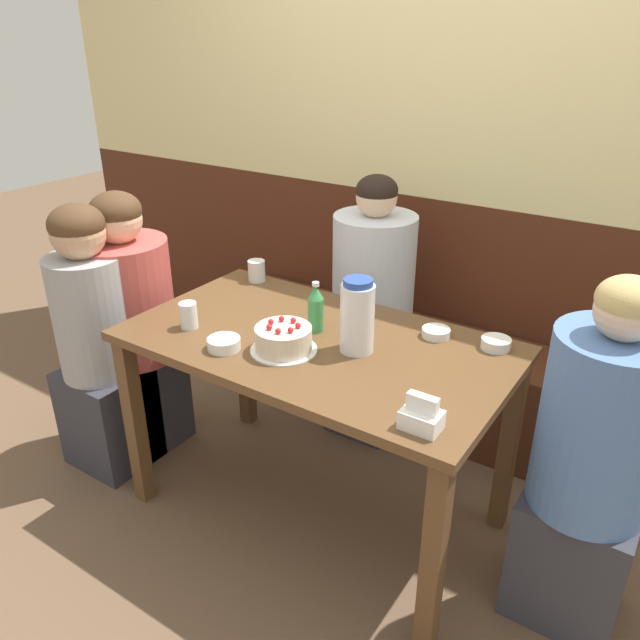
% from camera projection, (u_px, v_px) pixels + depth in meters
% --- Properties ---
extents(ground_plane, '(12.00, 12.00, 0.00)m').
position_uv_depth(ground_plane, '(317.00, 508.00, 2.53)').
color(ground_plane, brown).
extents(back_wall, '(4.80, 0.04, 2.50)m').
position_uv_depth(back_wall, '(448.00, 155.00, 2.78)').
color(back_wall, '#4C2314').
rests_on(back_wall, ground_plane).
extents(bench_seat, '(2.03, 0.38, 0.47)m').
position_uv_depth(bench_seat, '(411.00, 373.00, 3.05)').
color(bench_seat, '#472314').
rests_on(bench_seat, ground_plane).
extents(dining_table, '(1.36, 0.77, 0.77)m').
position_uv_depth(dining_table, '(316.00, 365.00, 2.24)').
color(dining_table, brown).
rests_on(dining_table, ground_plane).
extents(birthday_cake, '(0.23, 0.23, 0.11)m').
position_uv_depth(birthday_cake, '(283.00, 339.00, 2.10)').
color(birthday_cake, white).
rests_on(birthday_cake, dining_table).
extents(water_pitcher, '(0.12, 0.12, 0.26)m').
position_uv_depth(water_pitcher, '(357.00, 316.00, 2.07)').
color(water_pitcher, white).
rests_on(water_pitcher, dining_table).
extents(soju_bottle, '(0.06, 0.06, 0.19)m').
position_uv_depth(soju_bottle, '(316.00, 308.00, 2.22)').
color(soju_bottle, '#388E4C').
rests_on(soju_bottle, dining_table).
extents(napkin_holder, '(0.11, 0.08, 0.11)m').
position_uv_depth(napkin_holder, '(422.00, 417.00, 1.70)').
color(napkin_holder, white).
rests_on(napkin_holder, dining_table).
extents(bowl_soup_white, '(0.10, 0.10, 0.04)m').
position_uv_depth(bowl_soup_white, '(496.00, 343.00, 2.12)').
color(bowl_soup_white, white).
rests_on(bowl_soup_white, dining_table).
extents(bowl_rice_small, '(0.10, 0.10, 0.03)m').
position_uv_depth(bowl_rice_small, '(436.00, 333.00, 2.21)').
color(bowl_rice_small, white).
rests_on(bowl_rice_small, dining_table).
extents(bowl_side_dish, '(0.11, 0.11, 0.04)m').
position_uv_depth(bowl_side_dish, '(224.00, 344.00, 2.12)').
color(bowl_side_dish, white).
rests_on(bowl_side_dish, dining_table).
extents(glass_water_tall, '(0.07, 0.07, 0.09)m').
position_uv_depth(glass_water_tall, '(257.00, 271.00, 2.68)').
color(glass_water_tall, silver).
rests_on(glass_water_tall, dining_table).
extents(glass_tumbler_short, '(0.06, 0.06, 0.10)m').
position_uv_depth(glass_tumbler_short, '(189.00, 315.00, 2.26)').
color(glass_tumbler_short, silver).
rests_on(glass_tumbler_short, dining_table).
extents(person_teal_shirt, '(0.34, 0.31, 1.17)m').
position_uv_depth(person_teal_shirt, '(98.00, 348.00, 2.59)').
color(person_teal_shirt, '#33333D').
rests_on(person_teal_shirt, ground_plane).
extents(person_pale_blue_shirt, '(0.36, 0.36, 1.22)m').
position_uv_depth(person_pale_blue_shirt, '(372.00, 313.00, 2.82)').
color(person_pale_blue_shirt, '#33333D').
rests_on(person_pale_blue_shirt, ground_plane).
extents(person_grey_tee, '(0.35, 0.35, 1.19)m').
position_uv_depth(person_grey_tee, '(590.00, 470.00, 1.86)').
color(person_grey_tee, '#33333D').
rests_on(person_grey_tee, ground_plane).
extents(person_dark_striped, '(0.38, 0.38, 1.18)m').
position_uv_depth(person_dark_striped, '(132.00, 325.00, 2.71)').
color(person_dark_striped, '#33333D').
rests_on(person_dark_striped, ground_plane).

